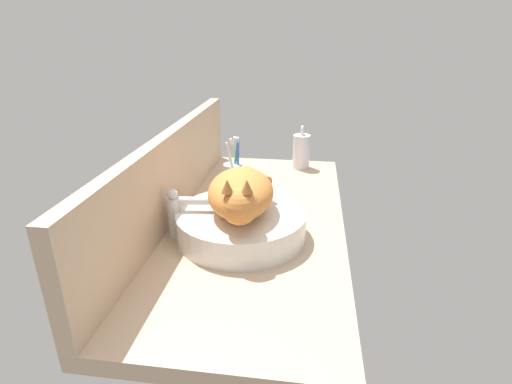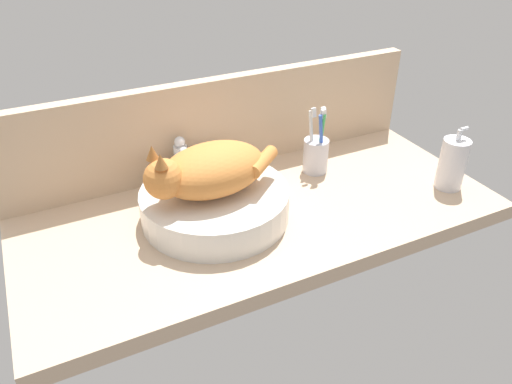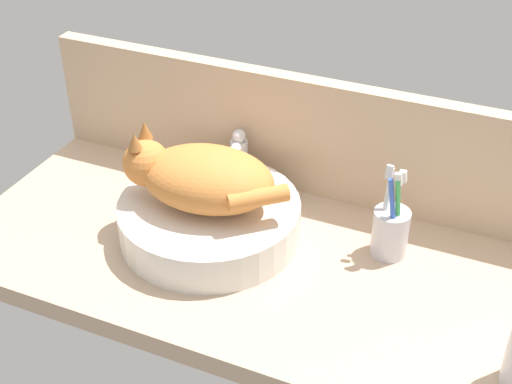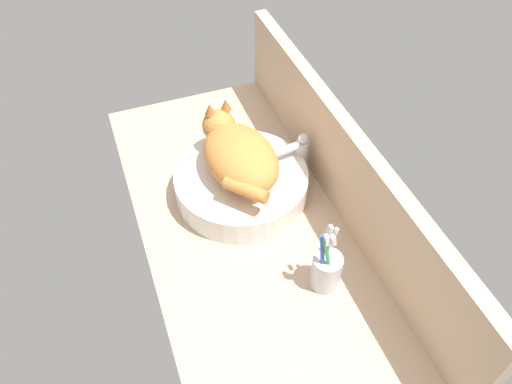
% 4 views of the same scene
% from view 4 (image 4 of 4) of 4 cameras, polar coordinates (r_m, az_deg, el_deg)
% --- Properties ---
extents(ground_plane, '(1.15, 0.52, 0.04)m').
position_cam_4_polar(ground_plane, '(1.27, -0.73, -4.41)').
color(ground_plane, tan).
extents(backsplash_panel, '(1.15, 0.04, 0.25)m').
position_cam_4_polar(backsplash_panel, '(1.24, 9.90, 2.96)').
color(backsplash_panel, '#CCAD8C').
rests_on(backsplash_panel, ground_plane).
extents(sink_basin, '(0.35, 0.35, 0.07)m').
position_cam_4_polar(sink_basin, '(1.30, -1.67, 0.97)').
color(sink_basin, silver).
rests_on(sink_basin, ground_plane).
extents(cat, '(0.32, 0.20, 0.14)m').
position_cam_4_polar(cat, '(1.24, -2.08, 4.39)').
color(cat, orange).
rests_on(cat, sink_basin).
extents(faucet, '(0.04, 0.12, 0.14)m').
position_cam_4_polar(faucet, '(1.33, 4.83, 4.36)').
color(faucet, silver).
rests_on(faucet, ground_plane).
extents(toothbrush_cup, '(0.07, 0.07, 0.19)m').
position_cam_4_polar(toothbrush_cup, '(1.12, 8.01, -8.79)').
color(toothbrush_cup, silver).
rests_on(toothbrush_cup, ground_plane).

